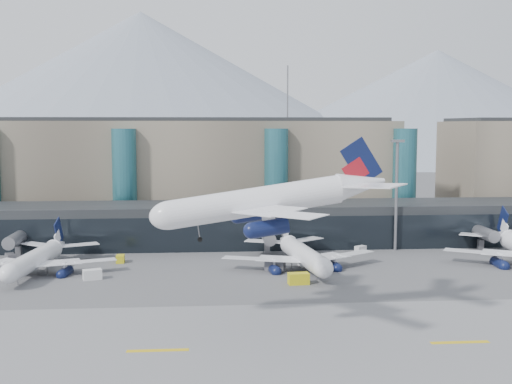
# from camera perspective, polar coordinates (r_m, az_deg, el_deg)

# --- Properties ---
(ground) EXTENTS (900.00, 900.00, 0.00)m
(ground) POSITION_cam_1_polar(r_m,az_deg,el_deg) (100.78, 3.55, -10.71)
(ground) COLOR #515154
(ground) RESTS_ON ground
(runway_strip) EXTENTS (400.00, 40.00, 0.04)m
(runway_strip) POSITION_cam_1_polar(r_m,az_deg,el_deg) (86.68, 4.96, -13.52)
(runway_strip) COLOR slate
(runway_strip) RESTS_ON ground
(runway_markings) EXTENTS (128.00, 1.00, 0.02)m
(runway_markings) POSITION_cam_1_polar(r_m,az_deg,el_deg) (86.67, 4.96, -13.50)
(runway_markings) COLOR gold
(runway_markings) RESTS_ON ground
(concourse) EXTENTS (170.00, 27.00, 10.00)m
(concourse) POSITION_cam_1_polar(r_m,az_deg,el_deg) (155.76, 0.60, -2.87)
(concourse) COLOR black
(concourse) RESTS_ON ground
(terminal_main) EXTENTS (130.00, 30.00, 31.00)m
(terminal_main) POSITION_cam_1_polar(r_m,az_deg,el_deg) (186.42, -7.95, 1.77)
(terminal_main) COLOR gray
(terminal_main) RESTS_ON ground
(teal_towers) EXTENTS (116.40, 19.40, 46.00)m
(teal_towers) POSITION_cam_1_polar(r_m,az_deg,el_deg) (170.25, -4.90, 0.93)
(teal_towers) COLOR #286672
(teal_towers) RESTS_ON ground
(mountain_ridge) EXTENTS (910.00, 400.00, 110.00)m
(mountain_ridge) POSITION_cam_1_polar(r_m,az_deg,el_deg) (476.80, -0.90, 7.99)
(mountain_ridge) COLOR gray
(mountain_ridge) RESTS_ON ground
(lightmast_mid) EXTENTS (3.00, 1.20, 25.60)m
(lightmast_mid) POSITION_cam_1_polar(r_m,az_deg,el_deg) (150.75, 12.38, 0.31)
(lightmast_mid) COLOR slate
(lightmast_mid) RESTS_ON ground
(hero_jet) EXTENTS (35.46, 35.85, 11.59)m
(hero_jet) POSITION_cam_1_polar(r_m,az_deg,el_deg) (91.46, 2.12, 0.03)
(hero_jet) COLOR white
(hero_jet) RESTS_ON ground
(jet_parked_left) EXTENTS (32.12, 31.93, 10.40)m
(jet_parked_left) POSITION_cam_1_polar(r_m,az_deg,el_deg) (134.43, -18.68, -5.05)
(jet_parked_left) COLOR white
(jet_parked_left) RESTS_ON ground
(jet_parked_mid) EXTENTS (33.45, 33.51, 10.87)m
(jet_parked_mid) POSITION_cam_1_polar(r_m,az_deg,el_deg) (131.64, 3.89, -4.90)
(jet_parked_mid) COLOR white
(jet_parked_mid) RESTS_ON ground
(veh_a) EXTENTS (3.83, 2.85, 1.92)m
(veh_a) POSITION_cam_1_polar(r_m,az_deg,el_deg) (125.21, -14.35, -7.12)
(veh_a) COLOR silver
(veh_a) RESTS_ON ground
(veh_b) EXTENTS (1.84, 2.82, 1.57)m
(veh_b) POSITION_cam_1_polar(r_m,az_deg,el_deg) (139.00, -11.97, -5.84)
(veh_b) COLOR gold
(veh_b) RESTS_ON ground
(veh_c) EXTENTS (4.32, 3.25, 2.14)m
(veh_c) POSITION_cam_1_polar(r_m,az_deg,el_deg) (128.17, 1.71, -6.58)
(veh_c) COLOR #4D4D52
(veh_c) RESTS_ON ground
(veh_d) EXTENTS (2.99, 2.68, 1.52)m
(veh_d) POSITION_cam_1_polar(r_m,az_deg,el_deg) (148.48, 9.27, -5.04)
(veh_d) COLOR silver
(veh_d) RESTS_ON ground
(veh_f) EXTENTS (3.10, 3.74, 1.84)m
(veh_f) POSITION_cam_1_polar(r_m,az_deg,el_deg) (145.72, -20.97, -5.50)
(veh_f) COLOR #4D4D52
(veh_f) RESTS_ON ground
(veh_g) EXTENTS (2.03, 2.92, 1.56)m
(veh_g) POSITION_cam_1_polar(r_m,az_deg,el_deg) (133.16, 4.23, -6.24)
(veh_g) COLOR silver
(veh_g) RESTS_ON ground
(veh_h) EXTENTS (3.93, 2.34, 2.07)m
(veh_h) POSITION_cam_1_polar(r_m,az_deg,el_deg) (118.13, 3.80, -7.69)
(veh_h) COLOR gold
(veh_h) RESTS_ON ground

